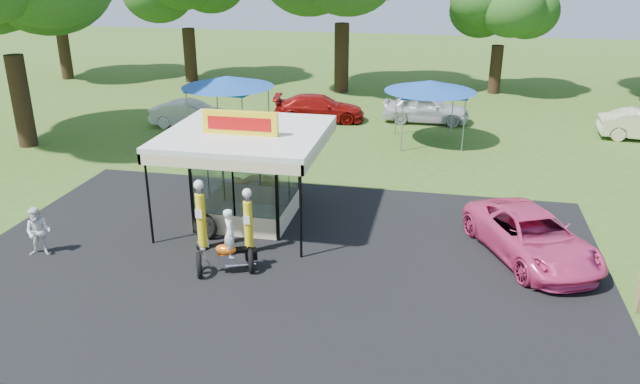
# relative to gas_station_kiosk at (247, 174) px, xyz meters

# --- Properties ---
(ground) EXTENTS (120.00, 120.00, 0.00)m
(ground) POSITION_rel_gas_station_kiosk_xyz_m (2.00, -4.99, -1.78)
(ground) COLOR #36591C
(ground) RESTS_ON ground
(asphalt_apron) EXTENTS (20.00, 14.00, 0.04)m
(asphalt_apron) POSITION_rel_gas_station_kiosk_xyz_m (2.00, -2.99, -1.76)
(asphalt_apron) COLOR black
(asphalt_apron) RESTS_ON ground
(gas_station_kiosk) EXTENTS (5.40, 5.40, 4.18)m
(gas_station_kiosk) POSITION_rel_gas_station_kiosk_xyz_m (0.00, 0.00, 0.00)
(gas_station_kiosk) COLOR white
(gas_station_kiosk) RESTS_ON ground
(gas_pump_left) EXTENTS (0.45, 0.45, 2.42)m
(gas_pump_left) POSITION_rel_gas_station_kiosk_xyz_m (-0.76, -2.56, -0.62)
(gas_pump_left) COLOR black
(gas_pump_left) RESTS_ON ground
(gas_pump_right) EXTENTS (0.42, 0.42, 2.24)m
(gas_pump_right) POSITION_rel_gas_station_kiosk_xyz_m (0.82, -2.53, -0.71)
(gas_pump_right) COLOR black
(gas_pump_right) RESTS_ON ground
(motorcycle) EXTENTS (1.91, 1.47, 2.18)m
(motorcycle) POSITION_rel_gas_station_kiosk_xyz_m (0.64, -3.93, -0.94)
(motorcycle) COLOR black
(motorcycle) RESTS_ON ground
(spare_tires) EXTENTS (1.02, 0.68, 0.85)m
(spare_tires) POSITION_rel_gas_station_kiosk_xyz_m (-1.01, -1.73, -1.37)
(spare_tires) COLOR black
(spare_tires) RESTS_ON ground
(kiosk_car) EXTENTS (2.82, 1.13, 0.96)m
(kiosk_car) POSITION_rel_gas_station_kiosk_xyz_m (-0.00, 2.21, -1.30)
(kiosk_car) COLOR yellow
(kiosk_car) RESTS_ON ground
(pink_sedan) EXTENTS (4.53, 5.94, 1.50)m
(pink_sedan) POSITION_rel_gas_station_kiosk_xyz_m (9.69, -1.02, -1.03)
(pink_sedan) COLOR #E13D7B
(pink_sedan) RESTS_ON ground
(spectator_west) EXTENTS (0.92, 0.79, 1.65)m
(spectator_west) POSITION_rel_gas_station_kiosk_xyz_m (-5.70, -4.04, -0.96)
(spectator_west) COLOR white
(spectator_west) RESTS_ON ground
(bg_car_a) EXTENTS (4.42, 1.57, 1.45)m
(bg_car_a) POSITION_rel_gas_station_kiosk_xyz_m (-7.06, 11.61, -1.06)
(bg_car_a) COLOR beige
(bg_car_a) RESTS_ON ground
(bg_car_b) EXTENTS (5.39, 2.79, 1.49)m
(bg_car_b) POSITION_rel_gas_station_kiosk_xyz_m (-0.39, 14.37, -1.04)
(bg_car_b) COLOR maroon
(bg_car_b) RESTS_ON ground
(bg_car_c) EXTENTS (4.82, 1.95, 1.64)m
(bg_car_c) POSITION_rel_gas_station_kiosk_xyz_m (5.59, 15.30, -0.96)
(bg_car_c) COLOR silver
(bg_car_c) RESTS_ON ground
(tent_west) EXTENTS (4.69, 4.69, 3.28)m
(tent_west) POSITION_rel_gas_station_kiosk_xyz_m (-4.18, 9.87, 1.18)
(tent_west) COLOR gray
(tent_west) RESTS_ON ground
(tent_east) EXTENTS (4.56, 4.56, 3.19)m
(tent_east) POSITION_rel_gas_station_kiosk_xyz_m (5.88, 11.25, 1.10)
(tent_east) COLOR gray
(tent_east) RESTS_ON ground
(oak_far_d) EXTENTS (7.53, 7.53, 8.97)m
(oak_far_d) POSITION_rel_gas_station_kiosk_xyz_m (9.82, 24.11, 3.93)
(oak_far_d) COLOR black
(oak_far_d) RESTS_ON ground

